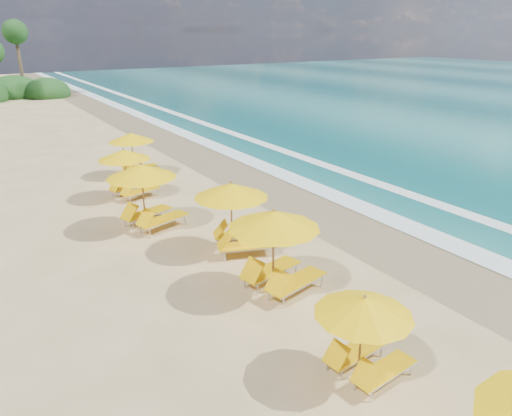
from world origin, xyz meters
The scene contains 9 objects.
ground centered at (0.00, 0.00, 0.00)m, with size 160.00×160.00×0.00m, color #D3B37C.
wet_sand centered at (4.00, 0.00, 0.01)m, with size 4.00×160.00×0.01m, color #887551.
surf_foam centered at (6.70, 0.00, 0.03)m, with size 4.00×160.00×0.01m.
station_1 centered at (-1.87, -7.26, 1.15)m, with size 2.35×2.21×2.05m.
station_2 centered at (-1.36, -3.31, 1.43)m, with size 3.11×2.99×2.55m.
station_3 centered at (-0.99, -0.42, 1.38)m, with size 3.15×3.09×2.46m.
station_4 centered at (-2.76, 3.07, 1.44)m, with size 3.22×3.12×2.57m.
station_5 centered at (-2.24, 6.83, 1.27)m, with size 2.83×2.75×2.27m.
station_6 centered at (-0.85, 9.96, 1.28)m, with size 2.60×2.45×2.28m.
Camera 1 is at (-8.26, -13.15, 6.96)m, focal length 33.71 mm.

